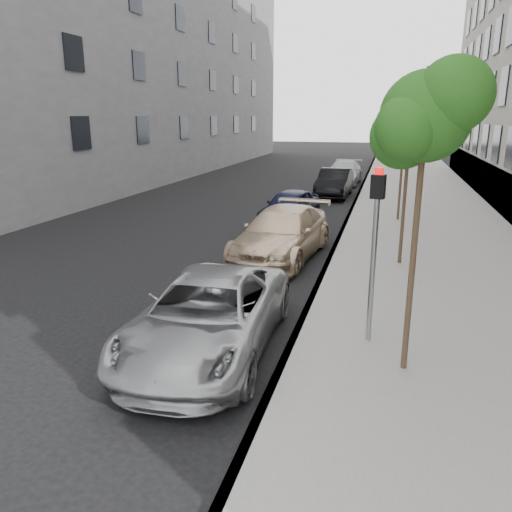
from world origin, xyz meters
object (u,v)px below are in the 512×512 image
at_px(tree_far, 407,113).
at_px(sedan_black, 335,183).
at_px(tree_mid, 410,141).
at_px(minivan, 208,315).
at_px(tree_near, 428,117).
at_px(suv, 282,234).
at_px(signal_pole, 375,236).
at_px(sedan_blue, 290,206).
at_px(sedan_rear, 344,173).

xyz_separation_m(tree_far, sedan_black, (-3.33, 6.26, -3.59)).
xyz_separation_m(tree_mid, minivan, (-3.54, -6.49, -2.89)).
height_order(tree_far, minivan, tree_far).
relative_size(tree_near, tree_far, 0.97).
xyz_separation_m(minivan, sedan_black, (0.21, 19.26, 0.04)).
height_order(tree_far, suv, tree_far).
relative_size(tree_mid, tree_far, 0.83).
xyz_separation_m(signal_pole, sedan_blue, (-3.69, 10.91, -1.48)).
xyz_separation_m(tree_near, sedan_rear, (-3.33, 24.67, -3.51)).
bearing_deg(sedan_rear, signal_pole, -81.04).
height_order(tree_mid, sedan_rear, tree_mid).
height_order(tree_mid, signal_pole, tree_mid).
bearing_deg(sedan_blue, sedan_rear, 95.31).
distance_m(tree_far, minivan, 13.95).
bearing_deg(sedan_blue, sedan_black, 91.99).
distance_m(tree_mid, signal_pole, 5.75).
bearing_deg(signal_pole, tree_mid, 94.91).
distance_m(tree_near, tree_far, 13.00).
bearing_deg(sedan_rear, sedan_black, -87.45).
distance_m(tree_far, sedan_black, 7.95).
bearing_deg(tree_far, sedan_blue, -165.55).
height_order(signal_pole, minivan, signal_pole).
bearing_deg(minivan, sedan_black, 87.11).
xyz_separation_m(tree_mid, suv, (-3.56, 0.15, -2.84)).
xyz_separation_m(tree_near, signal_pole, (-0.66, 0.97, -2.08)).
xyz_separation_m(tree_mid, sedan_rear, (-3.33, 18.17, -2.87)).
xyz_separation_m(tree_mid, signal_pole, (-0.66, -5.53, -1.43)).
bearing_deg(tree_mid, suv, 177.65).
distance_m(tree_near, sedan_rear, 25.14).
relative_size(tree_mid, signal_pole, 1.30).
bearing_deg(sedan_rear, tree_near, -79.77).
bearing_deg(tree_near, signal_pole, 124.37).
xyz_separation_m(tree_mid, tree_far, (0.00, 6.50, 0.75)).
bearing_deg(tree_mid, tree_far, 90.00).
bearing_deg(minivan, sedan_rear, 87.25).
height_order(signal_pole, sedan_rear, signal_pole).
relative_size(tree_mid, sedan_black, 0.93).
bearing_deg(tree_near, sedan_black, 99.80).
height_order(minivan, sedan_blue, minivan).
bearing_deg(suv, tree_mid, 3.78).
height_order(tree_mid, minivan, tree_mid).
bearing_deg(tree_mid, sedan_blue, 128.97).
distance_m(minivan, sedan_blue, 11.90).
bearing_deg(tree_mid, tree_near, -90.00).
relative_size(signal_pole, sedan_rear, 0.64).
bearing_deg(tree_far, minivan, -105.24).
bearing_deg(tree_near, sedan_rear, 97.68).
distance_m(tree_far, suv, 8.11).
distance_m(tree_mid, sedan_blue, 7.51).
height_order(tree_near, sedan_black, tree_near).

